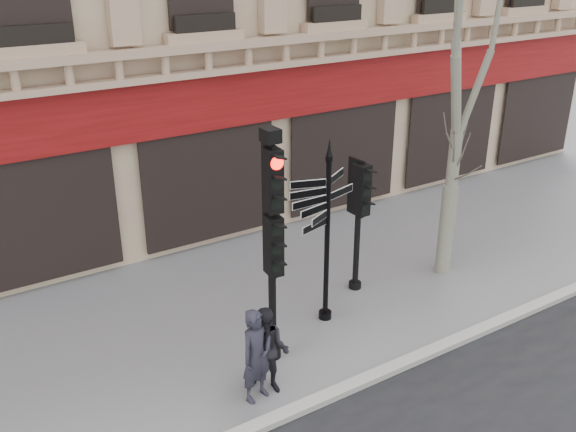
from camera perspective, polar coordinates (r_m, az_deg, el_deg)
name	(u,v)px	position (r m, az deg, el deg)	size (l,w,h in m)	color
ground	(328,339)	(12.41, 3.59, -10.89)	(80.00, 80.00, 0.00)	slate
kerb	(376,376)	(11.49, 7.81, -13.88)	(80.00, 0.25, 0.12)	#999791
fingerpost	(328,202)	(11.89, 3.58, 1.25)	(1.72, 1.72, 3.73)	black
traffic_signal_main	(271,221)	(10.60, -1.48, -0.42)	(0.50, 0.39, 4.27)	black
traffic_signal_secondary	(359,203)	(13.27, 6.31, 1.13)	(0.49, 0.37, 2.85)	black
plane_tree	(470,13)	(13.52, 15.85, 16.95)	(3.04, 3.04, 8.06)	gray
pedestrian_a	(257,356)	(10.55, -2.81, -12.29)	(0.60, 0.39, 1.65)	#23232E
pedestrian_b	(267,351)	(10.73, -1.88, -11.94)	(0.75, 0.59, 1.55)	black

